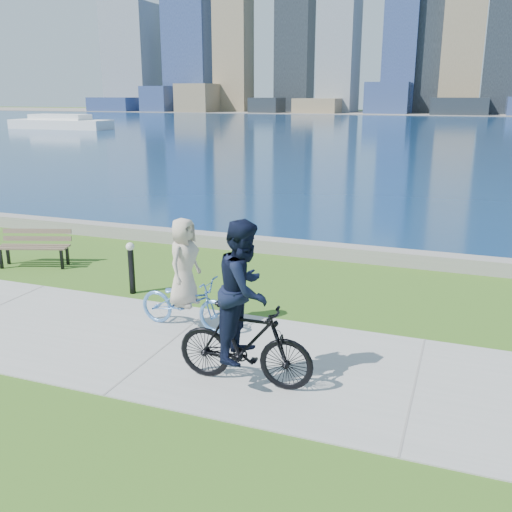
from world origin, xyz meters
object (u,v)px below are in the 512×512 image
Objects in this scene: park_bench at (35,244)px; cyclist_man at (244,318)px; cyclist_woman at (185,288)px; bollard_lamp at (131,264)px.

park_bench is 7.92m from cyclist_man.
cyclist_woman is at bearing 46.73° from cyclist_man.
cyclist_woman is at bearing -33.53° from bollard_lamp.
cyclist_woman reaches higher than bollard_lamp.
park_bench is at bearing 164.38° from bollard_lamp.
park_bench is at bearing 70.02° from cyclist_woman.
park_bench is 3.44m from bollard_lamp.
cyclist_man is (3.66, -2.81, 0.40)m from bollard_lamp.
bollard_lamp is 0.46× the size of cyclist_man.
cyclist_woman reaches higher than park_bench.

